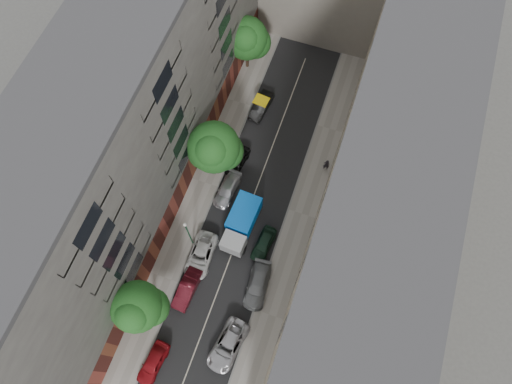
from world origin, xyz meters
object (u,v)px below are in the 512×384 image
at_px(car_right_0, 228,345).
at_px(car_right_1, 258,285).
at_px(car_left_2, 201,255).
at_px(car_right_2, 264,244).
at_px(lamp_post, 188,232).
at_px(car_left_1, 187,289).
at_px(pedestrian, 326,165).
at_px(car_left_4, 238,161).
at_px(car_left_0, 153,363).
at_px(tree_far, 247,40).
at_px(tarp_truck, 241,223).
at_px(tree_near, 138,308).
at_px(tree_mid, 214,149).
at_px(car_left_3, 227,190).
at_px(car_left_5, 261,106).

relative_size(car_right_0, car_right_1, 1.05).
distance_m(car_left_2, car_right_0, 9.12).
distance_m(car_right_1, car_right_2, 4.28).
bearing_deg(lamp_post, car_right_2, 16.91).
relative_size(car_left_1, pedestrian, 2.38).
height_order(car_left_4, car_right_0, car_right_0).
bearing_deg(car_left_4, car_right_2, -46.31).
xyz_separation_m(car_left_0, tree_far, (-3.14, 34.88, 4.12)).
distance_m(tarp_truck, car_left_2, 5.14).
distance_m(tree_far, lamp_post, 23.03).
xyz_separation_m(car_right_2, tree_near, (-8.04, -10.36, 4.60)).
distance_m(car_left_0, car_right_0, 7.02).
bearing_deg(car_left_4, car_left_2, -81.25).
height_order(car_left_1, tree_far, tree_far).
height_order(car_left_0, tree_mid, tree_mid).
height_order(car_left_2, car_right_0, car_right_0).
relative_size(car_left_3, tree_near, 0.58).
xyz_separation_m(tarp_truck, tree_far, (-6.31, 19.76, 3.26)).
bearing_deg(car_right_2, tree_near, -121.95).
xyz_separation_m(car_left_2, car_right_1, (6.40, -1.00, 0.02)).
bearing_deg(car_left_1, lamp_post, 110.15).
distance_m(tarp_truck, car_left_3, 4.48).
xyz_separation_m(tarp_truck, tree_mid, (-4.51, 5.13, 4.11)).
height_order(tarp_truck, car_left_4, tarp_truck).
distance_m(car_left_1, tree_near, 6.27).
bearing_deg(car_right_0, car_left_3, 119.08).
xyz_separation_m(car_left_2, tree_mid, (-1.70, 9.35, 4.97)).
distance_m(car_left_3, tree_mid, 5.59).
distance_m(car_right_0, car_right_2, 10.40).
bearing_deg(car_right_1, tarp_truck, 119.57).
bearing_deg(car_left_5, car_right_1, -65.46).
distance_m(car_left_1, car_left_3, 11.20).
relative_size(car_left_5, tree_near, 0.55).
bearing_deg(tree_mid, tarp_truck, -48.65).
distance_m(car_right_0, tree_near, 9.24).
xyz_separation_m(car_left_2, car_left_4, (-0.16, 11.20, -0.04)).
xyz_separation_m(car_left_2, car_left_5, (0.00, 18.80, -0.00)).
distance_m(tarp_truck, tree_mid, 7.97).
height_order(car_left_1, car_right_0, car_right_0).
bearing_deg(car_left_4, tree_far, 112.64).
bearing_deg(car_left_2, car_right_0, -54.22).
bearing_deg(car_right_1, car_left_3, 121.72).
height_order(car_left_5, tree_mid, tree_mid).
distance_m(car_left_4, pedestrian, 9.70).
distance_m(car_left_1, pedestrian, 19.63).
relative_size(car_left_2, car_right_0, 0.97).
xyz_separation_m(tarp_truck, car_left_3, (-2.81, 3.37, -0.91)).
height_order(car_left_4, pedestrian, pedestrian).
bearing_deg(car_left_1, pedestrian, 65.53).
xyz_separation_m(car_left_1, lamp_post, (-1.40, 4.67, 3.08)).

